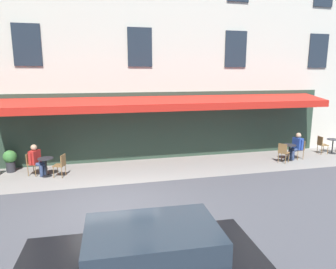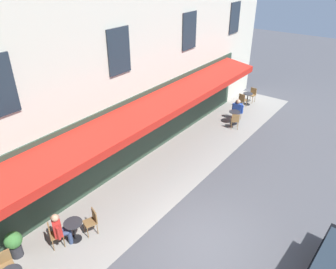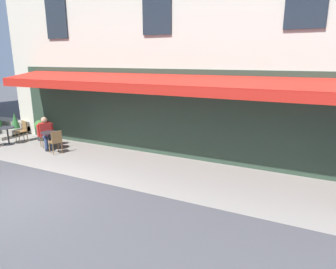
% 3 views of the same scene
% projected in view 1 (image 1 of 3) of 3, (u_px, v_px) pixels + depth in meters
% --- Properties ---
extents(ground_plane, '(70.00, 70.00, 0.00)m').
position_uv_depth(ground_plane, '(113.00, 206.00, 9.38)').
color(ground_plane, '#4C4C51').
extents(sidewalk_cafe_terrace, '(20.50, 3.20, 0.01)m').
position_uv_depth(sidewalk_cafe_terrace, '(183.00, 166.00, 13.37)').
color(sidewalk_cafe_terrace, gray).
rests_on(sidewalk_cafe_terrace, ground_plane).
extents(cafe_building_facade, '(20.00, 10.70, 15.00)m').
position_uv_depth(cafe_building_facade, '(167.00, 14.00, 17.87)').
color(cafe_building_facade, beige).
rests_on(cafe_building_facade, ground_plane).
extents(cafe_table_near_entrance, '(0.60, 0.60, 0.75)m').
position_uv_depth(cafe_table_near_entrance, '(289.00, 150.00, 14.29)').
color(cafe_table_near_entrance, black).
rests_on(cafe_table_near_entrance, ground_plane).
extents(cafe_chair_wicker_corner_right, '(0.55, 0.55, 0.91)m').
position_uv_depth(cafe_chair_wicker_corner_right, '(283.00, 151.00, 13.84)').
color(cafe_chair_wicker_corner_right, olive).
rests_on(cafe_chair_wicker_corner_right, ground_plane).
extents(cafe_chair_wicker_corner_left, '(0.45, 0.45, 0.91)m').
position_uv_depth(cafe_chair_wicker_corner_left, '(300.00, 148.00, 14.50)').
color(cafe_chair_wicker_corner_left, olive).
rests_on(cafe_chair_wicker_corner_left, ground_plane).
extents(cafe_table_mid_terrace, '(0.60, 0.60, 0.75)m').
position_uv_depth(cafe_table_mid_terrace, '(46.00, 164.00, 12.02)').
color(cafe_table_mid_terrace, black).
rests_on(cafe_table_mid_terrace, ground_plane).
extents(cafe_chair_wicker_by_window, '(0.51, 0.51, 0.91)m').
position_uv_depth(cafe_chair_wicker_by_window, '(61.00, 164.00, 11.94)').
color(cafe_chair_wicker_by_window, olive).
rests_on(cafe_chair_wicker_by_window, ground_plane).
extents(cafe_chair_wicker_near_door, '(0.54, 0.54, 0.91)m').
position_uv_depth(cafe_chair_wicker_near_door, '(32.00, 162.00, 12.15)').
color(cafe_chair_wicker_near_door, olive).
rests_on(cafe_chair_wicker_near_door, ground_plane).
extents(cafe_table_streetside, '(0.60, 0.60, 0.75)m').
position_uv_depth(cafe_table_streetside, '(333.00, 144.00, 15.51)').
color(cafe_table_streetside, black).
rests_on(cafe_table_streetside, ground_plane).
extents(cafe_chair_wicker_back_row, '(0.44, 0.44, 0.91)m').
position_uv_depth(cafe_chair_wicker_back_row, '(322.00, 143.00, 15.41)').
color(cafe_chair_wicker_back_row, olive).
rests_on(cafe_chair_wicker_back_row, ground_plane).
extents(seated_patron_in_red, '(0.61, 0.59, 1.28)m').
position_uv_depth(seated_patron_in_red, '(36.00, 159.00, 12.08)').
color(seated_patron_in_red, navy).
rests_on(seated_patron_in_red, ground_plane).
extents(seated_companion_in_blue, '(0.57, 0.65, 1.29)m').
position_uv_depth(seated_companion_in_blue, '(296.00, 145.00, 14.39)').
color(seated_companion_in_blue, navy).
rests_on(seated_companion_in_blue, ground_plane).
extents(potted_plant_mid_terrace, '(0.53, 0.53, 0.93)m').
position_uv_depth(potted_plant_mid_terrace, '(10.00, 159.00, 12.54)').
color(potted_plant_mid_terrace, '#2D2D33').
rests_on(potted_plant_mid_terrace, ground_plane).
extents(parked_car_black, '(4.38, 2.00, 1.33)m').
position_uv_depth(parked_car_black, '(145.00, 259.00, 5.50)').
color(parked_car_black, black).
rests_on(parked_car_black, ground_plane).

